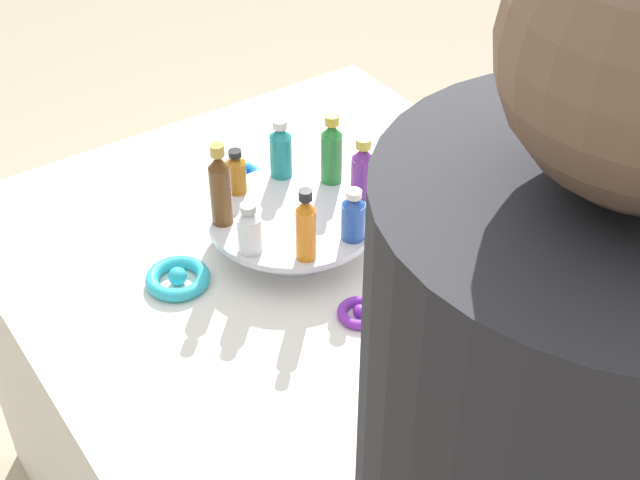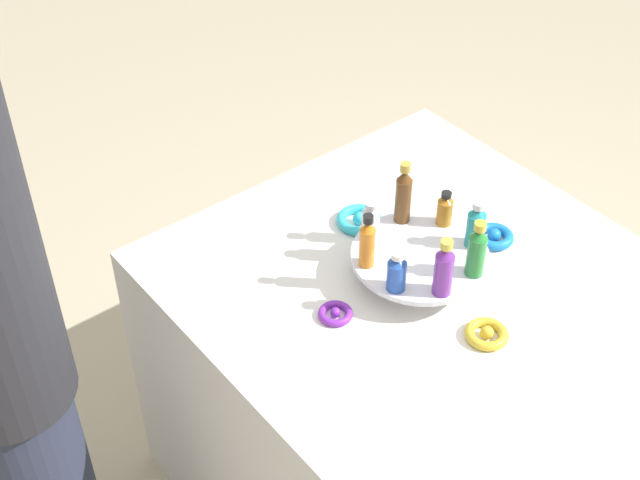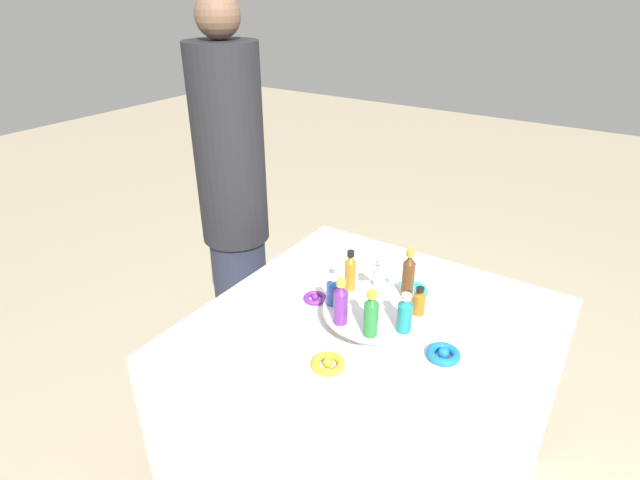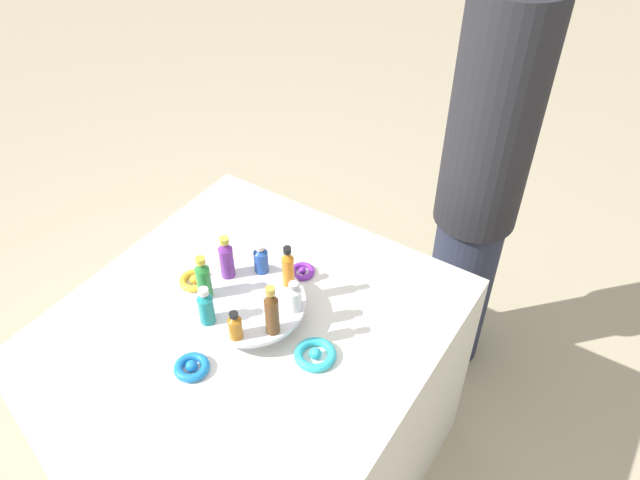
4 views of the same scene
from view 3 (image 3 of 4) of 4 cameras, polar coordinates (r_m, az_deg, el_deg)
The scene contains 15 objects.
party_table at distance 1.75m, azimuth 5.50°, elevation -19.71°, with size 0.98×0.98×0.75m.
display_stand at distance 1.47m, azimuth 6.23°, elevation -8.47°, with size 0.30×0.30×0.07m.
bottle_green at distance 1.32m, azimuth 5.85°, elevation -8.51°, with size 0.04×0.04×0.13m.
bottle_teal at distance 1.35m, azimuth 9.66°, elevation -8.33°, with size 0.04×0.04×0.11m.
bottle_amber at distance 1.43m, azimuth 11.24°, elevation -6.92°, with size 0.04×0.04×0.08m.
bottle_brown at distance 1.49m, azimuth 10.07°, elevation -3.95°, with size 0.04×0.04×0.15m.
bottle_clear at distance 1.54m, azimuth 6.84°, elevation -3.88°, with size 0.04×0.04×0.09m.
bottle_orange at distance 1.50m, azimuth 3.47°, elevation -3.65°, with size 0.03×0.03×0.13m.
bottle_blue at distance 1.44m, azimuth 1.54°, elevation -5.81°, with size 0.04×0.04×0.09m.
bottle_purple at distance 1.36m, azimuth 2.38°, elevation -7.24°, with size 0.04×0.04×0.14m.
ribbon_bow_blue at distance 1.41m, azimuth 13.92°, elevation -12.53°, with size 0.09×0.09×0.03m.
ribbon_bow_teal at distance 1.65m, azimuth 10.34°, elevation -5.71°, with size 0.11×0.11×0.03m.
ribbon_bow_purple at distance 1.59m, azimuth -0.57°, elevation -6.63°, with size 0.07×0.07×0.02m.
ribbon_bow_gold at distance 1.35m, azimuth 0.93°, elevation -13.96°, with size 0.09×0.09×0.03m.
person_figure at distance 2.11m, azimuth -9.79°, elevation 3.80°, with size 0.28×0.28×1.63m.
Camera 3 is at (-1.07, -0.52, 1.65)m, focal length 28.00 mm.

